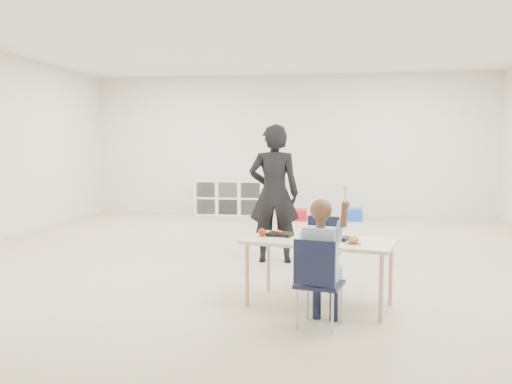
# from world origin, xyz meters

# --- Properties ---
(room) EXTENTS (9.00, 9.02, 2.80)m
(room) POSITION_xyz_m (0.00, 0.00, 1.40)
(room) COLOR beige
(room) RESTS_ON ground
(table) EXTENTS (1.38, 0.91, 0.58)m
(table) POSITION_xyz_m (0.81, -1.69, 0.29)
(table) COLOR #F4E5C3
(table) RESTS_ON ground
(chair_near) EXTENTS (0.40, 0.39, 0.70)m
(chair_near) POSITION_xyz_m (0.83, -2.25, 0.35)
(chair_near) COLOR black
(chair_near) RESTS_ON ground
(chair_far) EXTENTS (0.40, 0.39, 0.70)m
(chair_far) POSITION_xyz_m (0.79, -1.13, 0.35)
(chair_far) COLOR black
(chair_far) RESTS_ON ground
(child) EXTENTS (0.56, 0.56, 1.10)m
(child) POSITION_xyz_m (0.83, -2.25, 0.55)
(child) COLOR #9BB4D1
(child) RESTS_ON chair_near
(lunch_tray_near) EXTENTS (0.25, 0.21, 0.03)m
(lunch_tray_near) POSITION_xyz_m (0.94, -1.68, 0.60)
(lunch_tray_near) COLOR black
(lunch_tray_near) RESTS_ON table
(lunch_tray_far) EXTENTS (0.25, 0.21, 0.03)m
(lunch_tray_far) POSITION_xyz_m (0.45, -1.54, 0.60)
(lunch_tray_far) COLOR black
(lunch_tray_far) RESTS_ON table
(milk_carton) EXTENTS (0.08, 0.08, 0.10)m
(milk_carton) POSITION_xyz_m (0.76, -1.82, 0.63)
(milk_carton) COLOR white
(milk_carton) RESTS_ON table
(bread_roll) EXTENTS (0.09, 0.09, 0.07)m
(bread_roll) POSITION_xyz_m (1.10, -1.85, 0.62)
(bread_roll) COLOR #AF8547
(bread_roll) RESTS_ON table
(apple_near) EXTENTS (0.07, 0.07, 0.07)m
(apple_near) POSITION_xyz_m (0.68, -1.59, 0.62)
(apple_near) COLOR #9D240E
(apple_near) RESTS_ON table
(apple_far) EXTENTS (0.07, 0.07, 0.07)m
(apple_far) POSITION_xyz_m (0.29, -1.60, 0.62)
(apple_far) COLOR #9D240E
(apple_far) RESTS_ON table
(cubby_shelf) EXTENTS (1.40, 0.40, 0.70)m
(cubby_shelf) POSITION_xyz_m (-1.20, 4.28, 0.35)
(cubby_shelf) COLOR white
(cubby_shelf) RESTS_ON ground
(adult) EXTENTS (0.63, 0.44, 1.65)m
(adult) POSITION_xyz_m (0.20, 0.03, 0.82)
(adult) COLOR black
(adult) RESTS_ON ground
(bin_red) EXTENTS (0.32, 0.41, 0.20)m
(bin_red) POSITION_xyz_m (0.22, 3.76, 0.10)
(bin_red) COLOR red
(bin_red) RESTS_ON ground
(bin_yellow) EXTENTS (0.36, 0.44, 0.20)m
(bin_yellow) POSITION_xyz_m (0.65, 3.75, 0.10)
(bin_yellow) COLOR yellow
(bin_yellow) RESTS_ON ground
(bin_blue) EXTENTS (0.37, 0.46, 0.22)m
(bin_blue) POSITION_xyz_m (1.22, 3.86, 0.11)
(bin_blue) COLOR blue
(bin_blue) RESTS_ON ground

